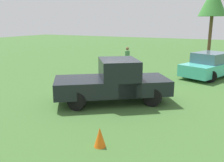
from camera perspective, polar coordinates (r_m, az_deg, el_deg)
The scene contains 6 objects.
ground_plane at distance 11.02m, azimuth 1.73°, elevation -3.63°, with size 80.00×80.00×0.00m, color #3D662D.
pickup_truck at distance 10.08m, azimuth 0.67°, elevation 0.14°, with size 4.85×4.23×1.80m.
sedan_near at distance 16.08m, azimuth 22.16°, elevation 3.41°, with size 3.38×4.93×1.48m.
person_bystander at distance 16.43m, azimuth 3.59°, elevation 5.42°, with size 0.44×0.44×1.64m.
tree_back_left at distance 24.46m, azimuth 22.54°, elevation 16.82°, with size 2.45×2.45×6.44m.
traffic_cone at distance 6.72m, azimuth -2.85°, elevation -12.94°, with size 0.32×0.32×0.55m, color orange.
Camera 1 is at (4.46, -9.53, 3.29)m, focal length 39.20 mm.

